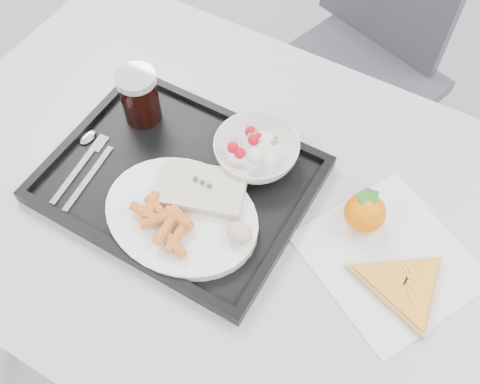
% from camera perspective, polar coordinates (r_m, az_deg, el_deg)
% --- Properties ---
extents(table, '(1.20, 0.80, 0.75)m').
position_cam_1_polar(table, '(1.00, -0.85, -2.73)').
color(table, '#B9B8BB').
rests_on(table, ground).
extents(chair, '(0.53, 0.53, 0.93)m').
position_cam_1_polar(chair, '(1.56, 13.10, 15.30)').
color(chair, '#38383F').
rests_on(chair, ground).
extents(tray, '(0.45, 0.35, 0.03)m').
position_cam_1_polar(tray, '(0.96, -6.49, 1.22)').
color(tray, black).
rests_on(tray, table).
extents(dinner_plate, '(0.27, 0.27, 0.02)m').
position_cam_1_polar(dinner_plate, '(0.90, -6.25, -2.55)').
color(dinner_plate, white).
rests_on(dinner_plate, tray).
extents(fish_fillet, '(0.17, 0.13, 0.03)m').
position_cam_1_polar(fish_fillet, '(0.91, -4.15, 0.38)').
color(fish_fillet, beige).
rests_on(fish_fillet, dinner_plate).
extents(bread_roll, '(0.05, 0.04, 0.03)m').
position_cam_1_polar(bread_roll, '(0.85, -0.07, -4.35)').
color(bread_roll, '#DAB285').
rests_on(bread_roll, dinner_plate).
extents(salad_bowl, '(0.15, 0.15, 0.05)m').
position_cam_1_polar(salad_bowl, '(0.95, 1.76, 4.38)').
color(salad_bowl, white).
rests_on(salad_bowl, tray).
extents(cola_glass, '(0.07, 0.07, 0.11)m').
position_cam_1_polar(cola_glass, '(1.01, -10.68, 10.03)').
color(cola_glass, black).
rests_on(cola_glass, tray).
extents(cutlery, '(0.09, 0.17, 0.01)m').
position_cam_1_polar(cutlery, '(1.01, -16.12, 3.41)').
color(cutlery, silver).
rests_on(cutlery, tray).
extents(napkin, '(0.33, 0.33, 0.00)m').
position_cam_1_polar(napkin, '(0.92, 15.67, -6.84)').
color(napkin, silver).
rests_on(napkin, table).
extents(tangerine, '(0.09, 0.09, 0.07)m').
position_cam_1_polar(tangerine, '(0.91, 13.20, -2.13)').
color(tangerine, orange).
rests_on(tangerine, napkin).
extents(pizza_slice, '(0.22, 0.22, 0.02)m').
position_cam_1_polar(pizza_slice, '(0.89, 17.01, -9.60)').
color(pizza_slice, tan).
rests_on(pizza_slice, napkin).
extents(carrot_pile, '(0.13, 0.08, 0.02)m').
position_cam_1_polar(carrot_pile, '(0.87, -8.07, -3.12)').
color(carrot_pile, '#CB6322').
rests_on(carrot_pile, dinner_plate).
extents(salad_contents, '(0.09, 0.08, 0.02)m').
position_cam_1_polar(salad_contents, '(0.95, 2.07, 4.93)').
color(salad_contents, red).
rests_on(salad_contents, salad_bowl).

